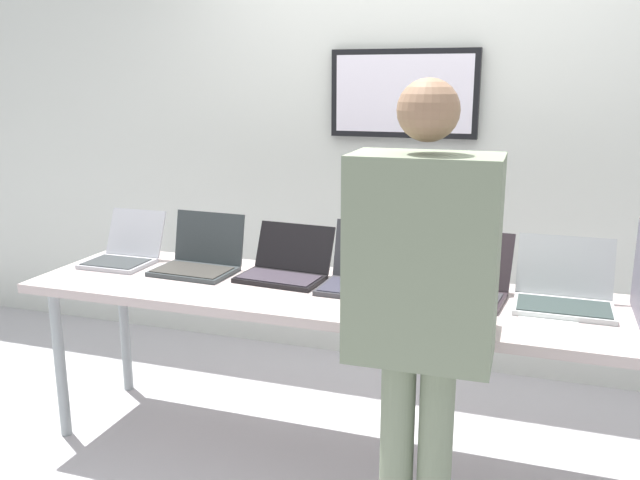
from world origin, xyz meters
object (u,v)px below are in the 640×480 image
laptop_station_0 (125,251)px  person (422,295)px  laptop_station_1 (200,258)px  laptop_station_2 (286,266)px  workbench (368,306)px  laptop_station_4 (461,282)px  laptop_station_5 (564,291)px  laptop_station_3 (367,274)px

laptop_station_0 → person: (1.58, -0.73, 0.17)m
laptop_station_1 → laptop_station_2: laptop_station_1 is taller
workbench → laptop_station_0: bearing=175.1°
laptop_station_2 → workbench: bearing=-16.1°
laptop_station_0 → laptop_station_4: bearing=0.4°
person → laptop_station_5: bearing=59.5°
laptop_station_3 → laptop_station_4: 0.40m
laptop_station_3 → laptop_station_4: (0.40, 0.02, -0.00)m
laptop_station_5 → laptop_station_1: bearing=-179.3°
laptop_station_3 → laptop_station_4: bearing=3.3°
laptop_station_2 → person: (0.74, -0.74, 0.18)m
laptop_station_1 → person: (1.17, -0.72, 0.17)m
laptop_station_3 → laptop_station_5: 0.80m
laptop_station_2 → laptop_station_5: 1.18m
laptop_station_4 → laptop_station_5: size_ratio=1.08×
laptop_station_3 → laptop_station_4: size_ratio=0.90×
laptop_station_4 → laptop_station_2: bearing=179.8°
laptop_station_0 → laptop_station_1: size_ratio=0.90×
laptop_station_1 → laptop_station_4: 1.20m
laptop_station_3 → laptop_station_5: laptop_station_3 is taller
workbench → laptop_station_4: (0.36, 0.12, 0.11)m
laptop_station_4 → laptop_station_0: bearing=-179.6°
laptop_station_2 → laptop_station_3: size_ratio=1.09×
laptop_station_1 → laptop_station_5: 1.60m
laptop_station_0 → laptop_station_3: 1.22m
workbench → laptop_station_0: laptop_station_0 is taller
laptop_station_4 → laptop_station_1: bearing=-179.1°
laptop_station_0 → laptop_station_4: (1.62, 0.01, 0.00)m
laptop_station_3 → laptop_station_2: bearing=176.1°
workbench → laptop_station_1: size_ratio=7.97×
laptop_station_3 → laptop_station_0: bearing=179.4°
laptop_station_5 → person: person is taller
laptop_station_1 → person: bearing=-31.7°
workbench → laptop_station_2: 0.44m
laptop_station_2 → person: size_ratio=0.24×
laptop_station_2 → laptop_station_4: (0.78, -0.00, 0.00)m
laptop_station_1 → laptop_station_4: laptop_station_1 is taller
laptop_station_3 → person: person is taller
laptop_station_5 → person: bearing=-120.5°
laptop_station_2 → laptop_station_4: 0.78m
laptop_station_0 → laptop_station_1: 0.42m
laptop_station_5 → laptop_station_3: bearing=-178.3°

